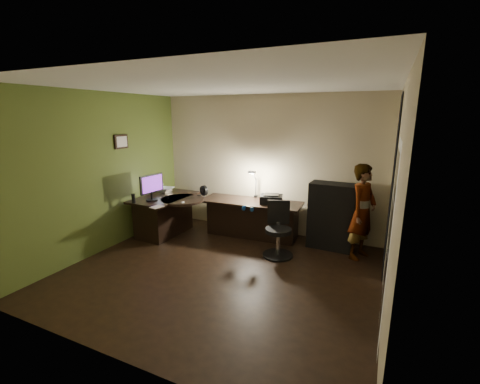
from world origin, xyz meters
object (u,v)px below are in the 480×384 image
at_px(desk_left, 166,215).
at_px(monitor, 151,191).
at_px(desk_right, 251,219).
at_px(person, 362,212).
at_px(cabinet, 332,216).
at_px(office_chair, 278,230).

bearing_deg(desk_left, monitor, -92.34).
relative_size(desk_left, desk_right, 0.69).
bearing_deg(person, monitor, 125.18).
bearing_deg(desk_left, cabinet, 14.23).
bearing_deg(office_chair, cabinet, 25.79).
height_order(desk_left, monitor, monitor).
distance_m(cabinet, office_chair, 1.05).
relative_size(desk_left, monitor, 2.50).
xyz_separation_m(cabinet, office_chair, (-0.73, -0.74, -0.13)).
xyz_separation_m(desk_left, office_chair, (2.35, -0.07, 0.07)).
xyz_separation_m(cabinet, person, (0.51, -0.21, 0.20)).
bearing_deg(cabinet, desk_right, -172.91).
xyz_separation_m(cabinet, monitor, (-3.10, -1.03, 0.37)).
bearing_deg(desk_left, office_chair, 0.22).
relative_size(cabinet, office_chair, 1.28).
distance_m(monitor, office_chair, 2.44).
bearing_deg(monitor, desk_left, 92.51).
distance_m(desk_right, person, 2.04).
xyz_separation_m(monitor, office_chair, (2.37, 0.29, -0.50)).
relative_size(desk_left, office_chair, 1.45).
relative_size(office_chair, person, 0.58).
distance_m(desk_left, person, 3.64).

